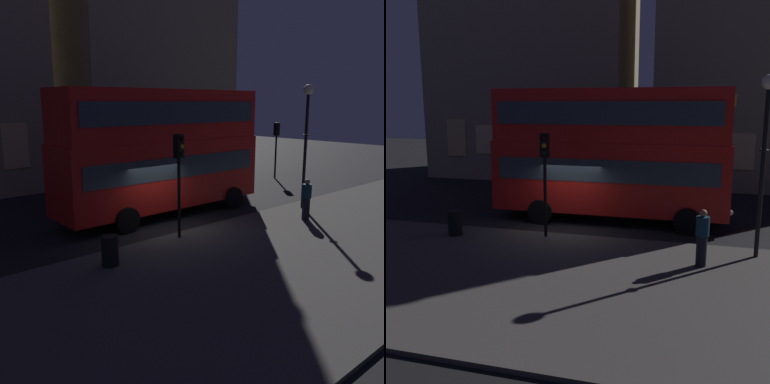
{
  "view_description": "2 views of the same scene",
  "coord_description": "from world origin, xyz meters",
  "views": [
    {
      "loc": [
        -9.69,
        -12.72,
        4.98
      ],
      "look_at": [
        1.34,
        -0.01,
        1.37
      ],
      "focal_mm": 39.06,
      "sensor_mm": 36.0,
      "label": 1
    },
    {
      "loc": [
        5.0,
        -16.37,
        4.92
      ],
      "look_at": [
        0.26,
        0.8,
        1.43
      ],
      "focal_mm": 42.06,
      "sensor_mm": 36.0,
      "label": 2
    }
  ],
  "objects": [
    {
      "name": "ground_plane",
      "position": [
        0.0,
        0.0,
        0.0
      ],
      "size": [
        80.0,
        80.0,
        0.0
      ],
      "primitive_type": "plane",
      "color": "black"
    },
    {
      "name": "sidewalk_slab",
      "position": [
        0.0,
        -5.12,
        0.06
      ],
      "size": [
        44.0,
        8.7,
        0.12
      ],
      "primitive_type": "cube",
      "color": "#423F3D",
      "rests_on": "ground"
    },
    {
      "name": "building_plain_facade",
      "position": [
        8.23,
        14.32,
        9.49
      ],
      "size": [
        12.08,
        9.39,
        18.97
      ],
      "color": "tan",
      "rests_on": "ground"
    },
    {
      "name": "double_decker_bus",
      "position": [
        1.32,
        2.0,
        3.1
      ],
      "size": [
        9.81,
        2.88,
        5.54
      ],
      "rotation": [
        0.0,
        0.0,
        -0.0
      ],
      "color": "red",
      "rests_on": "ground"
    },
    {
      "name": "traffic_light_near_kerb",
      "position": [
        -0.39,
        -1.31,
        2.85
      ],
      "size": [
        0.36,
        0.39,
        3.79
      ],
      "rotation": [
        0.0,
        0.0,
        0.19
      ],
      "color": "black",
      "rests_on": "sidewalk_slab"
    },
    {
      "name": "traffic_light_far_side",
      "position": [
        12.71,
        4.59,
        2.68
      ],
      "size": [
        0.36,
        0.38,
        3.72
      ],
      "rotation": [
        0.0,
        0.0,
        2.98
      ],
      "color": "black",
      "rests_on": "ground"
    },
    {
      "name": "street_lamp",
      "position": [
        6.84,
        -1.64,
        4.11
      ],
      "size": [
        0.46,
        0.46,
        5.67
      ],
      "color": "black",
      "rests_on": "sidewalk_slab"
    },
    {
      "name": "pedestrian",
      "position": [
        5.15,
        -2.98,
        1.01
      ],
      "size": [
        0.39,
        0.39,
        1.75
      ],
      "rotation": [
        0.0,
        0.0,
        0.58
      ],
      "color": "black",
      "rests_on": "sidewalk_slab"
    },
    {
      "name": "litter_bin",
      "position": [
        -3.7,
        -2.02,
        0.59
      ],
      "size": [
        0.52,
        0.52,
        0.93
      ],
      "primitive_type": "cylinder",
      "color": "black",
      "rests_on": "sidewalk_slab"
    }
  ]
}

